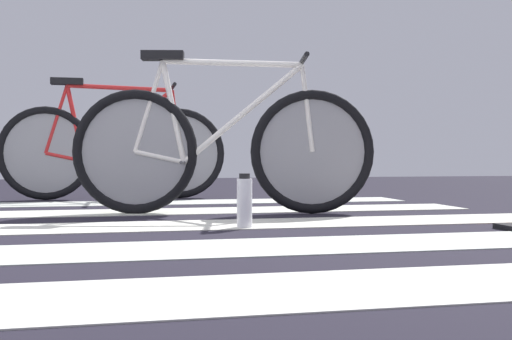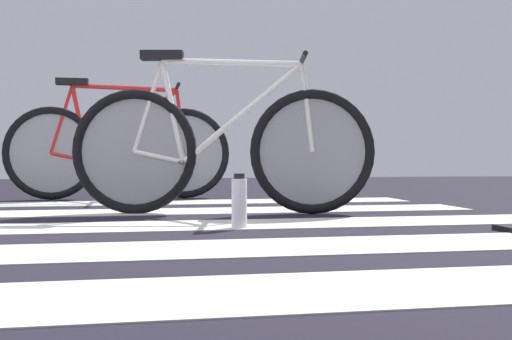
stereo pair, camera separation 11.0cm
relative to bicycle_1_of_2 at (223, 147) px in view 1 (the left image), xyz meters
The scene contains 3 objects.
bicycle_1_of_2 is the anchor object (origin of this frame).
bicycle_2_of_2 1.56m from the bicycle_1_of_2, 114.16° to the left, with size 1.74×0.52×0.93m.
water_bottle 0.77m from the bicycle_1_of_2, 91.24° to the right, with size 0.07×0.07×0.25m.
Camera 1 is at (0.53, -2.72, 0.35)m, focal length 43.32 mm.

